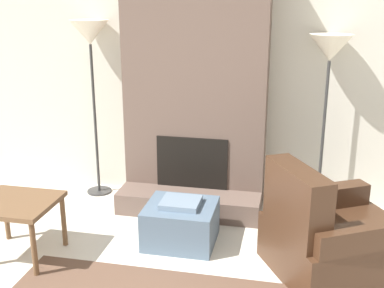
{
  "coord_description": "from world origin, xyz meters",
  "views": [
    {
      "loc": [
        0.96,
        -1.63,
        2.13
      ],
      "look_at": [
        0.0,
        2.9,
        0.68
      ],
      "focal_mm": 45.0,
      "sensor_mm": 36.0,
      "label": 1
    }
  ],
  "objects_px": {
    "ottoman": "(181,223)",
    "floor_lamp_left": "(90,41)",
    "floor_lamp_right": "(330,56)",
    "armchair": "(331,241)",
    "side_table": "(16,209)"
  },
  "relations": [
    {
      "from": "ottoman",
      "to": "floor_lamp_left",
      "type": "height_order",
      "value": "floor_lamp_left"
    },
    {
      "from": "ottoman",
      "to": "armchair",
      "type": "xyz_separation_m",
      "value": [
        1.27,
        -0.22,
        0.09
      ]
    },
    {
      "from": "ottoman",
      "to": "armchair",
      "type": "bearing_deg",
      "value": -10.04
    },
    {
      "from": "floor_lamp_left",
      "to": "floor_lamp_right",
      "type": "distance_m",
      "value": 2.38
    },
    {
      "from": "ottoman",
      "to": "floor_lamp_right",
      "type": "xyz_separation_m",
      "value": [
        1.22,
        0.92,
        1.39
      ]
    },
    {
      "from": "floor_lamp_left",
      "to": "floor_lamp_right",
      "type": "xyz_separation_m",
      "value": [
        2.38,
        0.0,
        -0.1
      ]
    },
    {
      "from": "armchair",
      "to": "floor_lamp_right",
      "type": "distance_m",
      "value": 1.74
    },
    {
      "from": "floor_lamp_left",
      "to": "armchair",
      "type": "bearing_deg",
      "value": -25.29
    },
    {
      "from": "ottoman",
      "to": "floor_lamp_right",
      "type": "distance_m",
      "value": 2.07
    },
    {
      "from": "side_table",
      "to": "floor_lamp_left",
      "type": "bearing_deg",
      "value": 85.73
    },
    {
      "from": "armchair",
      "to": "floor_lamp_left",
      "type": "bearing_deg",
      "value": 35.43
    },
    {
      "from": "ottoman",
      "to": "floor_lamp_left",
      "type": "bearing_deg",
      "value": 141.54
    },
    {
      "from": "floor_lamp_right",
      "to": "ottoman",
      "type": "bearing_deg",
      "value": -142.83
    },
    {
      "from": "floor_lamp_right",
      "to": "armchair",
      "type": "bearing_deg",
      "value": -87.61
    },
    {
      "from": "side_table",
      "to": "floor_lamp_right",
      "type": "bearing_deg",
      "value": 30.11
    }
  ]
}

